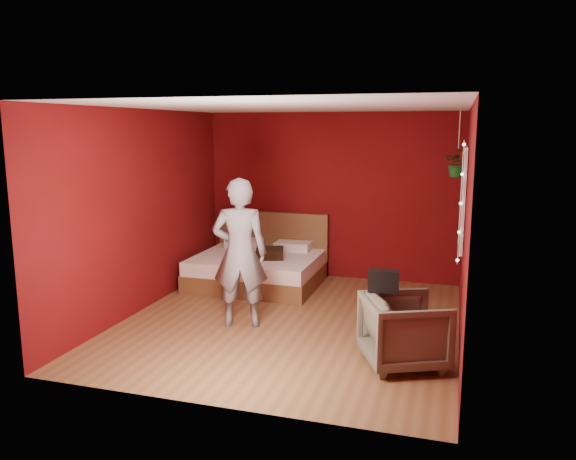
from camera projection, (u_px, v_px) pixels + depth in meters
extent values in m
plane|color=brown|center=(290.00, 321.00, 6.94)|extent=(4.50, 4.50, 0.00)
cube|color=#610A0F|center=(331.00, 196.00, 8.83)|extent=(4.00, 0.02, 2.60)
cube|color=#610A0F|center=(211.00, 260.00, 4.58)|extent=(4.00, 0.02, 2.60)
cube|color=#610A0F|center=(142.00, 211.00, 7.28)|extent=(0.02, 4.50, 2.60)
cube|color=#610A0F|center=(466.00, 226.00, 6.13)|extent=(0.02, 4.50, 2.60)
cube|color=silver|center=(291.00, 106.00, 6.47)|extent=(4.00, 4.50, 0.02)
cube|color=white|center=(463.00, 198.00, 6.96)|extent=(0.04, 0.97, 1.27)
cube|color=black|center=(462.00, 198.00, 6.96)|extent=(0.02, 0.85, 1.15)
cube|color=white|center=(462.00, 198.00, 6.96)|extent=(0.03, 0.05, 1.15)
cube|color=white|center=(462.00, 198.00, 6.96)|extent=(0.03, 0.85, 0.05)
cylinder|color=silver|center=(461.00, 203.00, 6.47)|extent=(0.01, 0.01, 1.45)
sphere|color=#FFF2CC|center=(457.00, 260.00, 6.59)|extent=(0.04, 0.04, 0.04)
sphere|color=#FFF2CC|center=(459.00, 232.00, 6.53)|extent=(0.04, 0.04, 0.04)
sphere|color=#FFF2CC|center=(461.00, 203.00, 6.47)|extent=(0.04, 0.04, 0.04)
sphere|color=#FFF2CC|center=(462.00, 174.00, 6.41)|extent=(0.04, 0.04, 0.04)
sphere|color=#FFF2CC|center=(464.00, 144.00, 6.35)|extent=(0.04, 0.04, 0.04)
cube|color=brown|center=(257.00, 277.00, 8.52)|extent=(1.84, 1.57, 0.26)
cube|color=white|center=(257.00, 262.00, 8.48)|extent=(1.81, 1.53, 0.20)
cube|color=brown|center=(273.00, 243.00, 9.16)|extent=(1.84, 0.07, 1.01)
cube|color=silver|center=(244.00, 243.00, 9.06)|extent=(0.55, 0.35, 0.13)
cube|color=silver|center=(293.00, 246.00, 8.83)|extent=(0.55, 0.35, 0.13)
imported|color=slate|center=(240.00, 253.00, 6.65)|extent=(0.74, 0.59, 1.79)
imported|color=#595946|center=(404.00, 331.00, 5.61)|extent=(1.03, 1.02, 0.71)
cube|color=black|center=(383.00, 281.00, 5.72)|extent=(0.33, 0.19, 0.22)
cube|color=black|center=(270.00, 253.00, 8.30)|extent=(0.50, 0.50, 0.14)
cylinder|color=silver|center=(459.00, 129.00, 7.38)|extent=(0.01, 0.01, 0.51)
imported|color=#185619|center=(458.00, 163.00, 7.46)|extent=(0.34, 0.30, 0.38)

